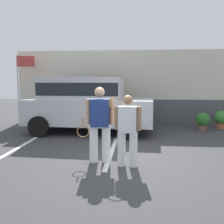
{
  "coord_description": "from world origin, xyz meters",
  "views": [
    {
      "loc": [
        0.34,
        -5.91,
        1.93
      ],
      "look_at": [
        -0.36,
        1.2,
        1.05
      ],
      "focal_mm": 41.4,
      "sensor_mm": 36.0,
      "label": 1
    }
  ],
  "objects_px": {
    "tennis_player_woman": "(127,129)",
    "flag_pole": "(22,77)",
    "parked_suv": "(87,102)",
    "tennis_player_man": "(100,124)",
    "potted_plant_by_porch": "(203,121)",
    "potted_plant_secondary": "(222,119)"
  },
  "relations": [
    {
      "from": "tennis_player_woman",
      "to": "flag_pole",
      "type": "relative_size",
      "value": 0.53
    },
    {
      "from": "parked_suv",
      "to": "tennis_player_man",
      "type": "height_order",
      "value": "parked_suv"
    },
    {
      "from": "flag_pole",
      "to": "potted_plant_by_porch",
      "type": "bearing_deg",
      "value": -5.48
    },
    {
      "from": "parked_suv",
      "to": "potted_plant_secondary",
      "type": "distance_m",
      "value": 5.41
    },
    {
      "from": "tennis_player_man",
      "to": "potted_plant_secondary",
      "type": "bearing_deg",
      "value": -138.02
    },
    {
      "from": "tennis_player_man",
      "to": "potted_plant_by_porch",
      "type": "bearing_deg",
      "value": -134.68
    },
    {
      "from": "flag_pole",
      "to": "parked_suv",
      "type": "bearing_deg",
      "value": -25.76
    },
    {
      "from": "tennis_player_woman",
      "to": "potted_plant_by_porch",
      "type": "bearing_deg",
      "value": -114.88
    },
    {
      "from": "potted_plant_secondary",
      "to": "flag_pole",
      "type": "height_order",
      "value": "flag_pole"
    },
    {
      "from": "potted_plant_by_porch",
      "to": "tennis_player_man",
      "type": "bearing_deg",
      "value": -128.81
    },
    {
      "from": "parked_suv",
      "to": "flag_pole",
      "type": "bearing_deg",
      "value": 157.24
    },
    {
      "from": "parked_suv",
      "to": "potted_plant_by_porch",
      "type": "relative_size",
      "value": 6.7
    },
    {
      "from": "potted_plant_secondary",
      "to": "parked_suv",
      "type": "bearing_deg",
      "value": -166.39
    },
    {
      "from": "parked_suv",
      "to": "potted_plant_secondary",
      "type": "xyz_separation_m",
      "value": [
        5.21,
        1.26,
        -0.74
      ]
    },
    {
      "from": "tennis_player_woman",
      "to": "potted_plant_secondary",
      "type": "relative_size",
      "value": 2.19
    },
    {
      "from": "parked_suv",
      "to": "flag_pole",
      "type": "xyz_separation_m",
      "value": [
        -3.15,
        1.52,
        0.94
      ]
    },
    {
      "from": "tennis_player_man",
      "to": "tennis_player_woman",
      "type": "height_order",
      "value": "tennis_player_man"
    },
    {
      "from": "tennis_player_man",
      "to": "tennis_player_woman",
      "type": "relative_size",
      "value": 1.1
    },
    {
      "from": "parked_suv",
      "to": "potted_plant_by_porch",
      "type": "distance_m",
      "value": 4.5
    },
    {
      "from": "tennis_player_man",
      "to": "potted_plant_by_porch",
      "type": "relative_size",
      "value": 2.53
    },
    {
      "from": "potted_plant_by_porch",
      "to": "potted_plant_secondary",
      "type": "distance_m",
      "value": 0.96
    },
    {
      "from": "potted_plant_by_porch",
      "to": "flag_pole",
      "type": "height_order",
      "value": "flag_pole"
    }
  ]
}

